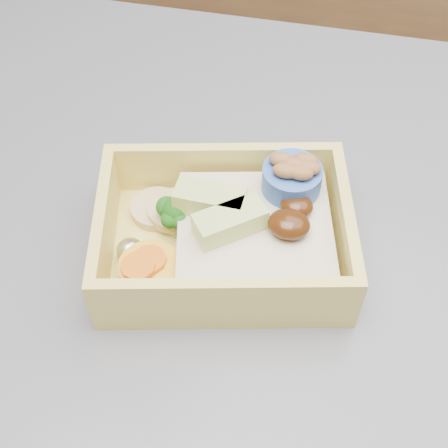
# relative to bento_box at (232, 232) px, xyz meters

# --- Properties ---
(bento_box) EXTENTS (0.19, 0.15, 0.06)m
(bento_box) POSITION_rel_bento_box_xyz_m (0.00, 0.00, 0.00)
(bento_box) COLOR #E2CB5D
(bento_box) RESTS_ON island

